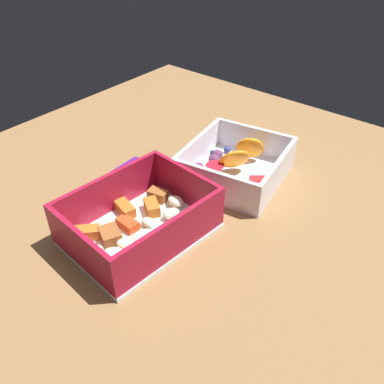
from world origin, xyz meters
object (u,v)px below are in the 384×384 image
Objects in this scene: fruit_bowl at (234,166)px; paper_cup_liner at (233,131)px; candy_bar at (126,171)px; pasta_container at (139,223)px.

fruit_bowl reaches higher than paper_cup_liner.
candy_bar is at bearing 165.02° from paper_cup_liner.
pasta_container is at bearing -168.60° from paper_cup_liner.
paper_cup_liner is (11.06, 7.74, -1.13)cm from fruit_bowl.
fruit_bowl is at bearing -0.20° from pasta_container.
paper_cup_liner is at bearing 16.54° from pasta_container.
fruit_bowl is at bearing -52.94° from candy_bar.
fruit_bowl is at bearing -145.01° from paper_cup_liner.
fruit_bowl is (18.67, -1.74, -0.09)cm from pasta_container.
paper_cup_liner reaches higher than candy_bar.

